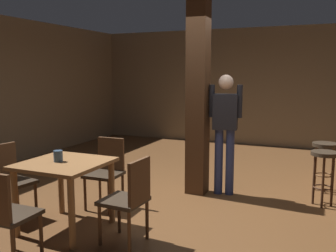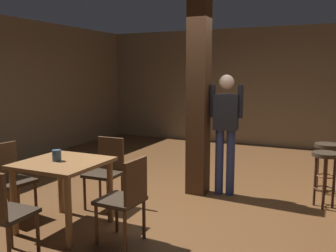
# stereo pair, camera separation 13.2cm
# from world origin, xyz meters

# --- Properties ---
(ground_plane) EXTENTS (10.80, 10.80, 0.00)m
(ground_plane) POSITION_xyz_m (0.00, 0.00, 0.00)
(ground_plane) COLOR brown
(wall_back) EXTENTS (8.00, 0.10, 2.80)m
(wall_back) POSITION_xyz_m (0.00, 4.50, 1.40)
(wall_back) COLOR #756047
(wall_back) RESTS_ON ground_plane
(pillar) EXTENTS (0.28, 0.28, 2.80)m
(pillar) POSITION_xyz_m (-0.05, 0.47, 1.40)
(pillar) COLOR #422816
(pillar) RESTS_ON ground_plane
(dining_table) EXTENTS (0.88, 0.88, 0.78)m
(dining_table) POSITION_xyz_m (-0.96, -1.36, 0.63)
(dining_table) COLOR brown
(dining_table) RESTS_ON ground_plane
(chair_south) EXTENTS (0.43, 0.43, 0.89)m
(chair_south) POSITION_xyz_m (-0.94, -2.22, 0.51)
(chair_south) COLOR #2D2319
(chair_south) RESTS_ON ground_plane
(chair_north) EXTENTS (0.43, 0.43, 0.89)m
(chair_north) POSITION_xyz_m (-0.93, -0.56, 0.51)
(chair_north) COLOR #2D2319
(chair_north) RESTS_ON ground_plane
(chair_west) EXTENTS (0.48, 0.48, 0.89)m
(chair_west) POSITION_xyz_m (-1.79, -1.37, 0.51)
(chair_west) COLOR #2D2319
(chair_west) RESTS_ON ground_plane
(chair_east) EXTENTS (0.44, 0.44, 0.89)m
(chair_east) POSITION_xyz_m (-0.12, -1.40, 0.51)
(chair_east) COLOR #2D2319
(chair_east) RESTS_ON ground_plane
(napkin_cup) EXTENTS (0.10, 0.10, 0.12)m
(napkin_cup) POSITION_xyz_m (-1.03, -1.38, 0.84)
(napkin_cup) COLOR #33475B
(napkin_cup) RESTS_ON dining_table
(standing_person) EXTENTS (0.47, 0.25, 1.72)m
(standing_person) POSITION_xyz_m (0.33, 0.55, 1.00)
(standing_person) COLOR black
(standing_person) RESTS_ON ground_plane
(bar_stool_near) EXTENTS (0.35, 0.35, 0.73)m
(bar_stool_near) POSITION_xyz_m (1.66, 0.62, 0.55)
(bar_stool_near) COLOR #2D2319
(bar_stool_near) RESTS_ON ground_plane
(bar_stool_mid) EXTENTS (0.36, 0.36, 0.73)m
(bar_stool_mid) POSITION_xyz_m (1.66, 1.28, 0.55)
(bar_stool_mid) COLOR #2D2319
(bar_stool_mid) RESTS_ON ground_plane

